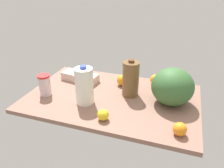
% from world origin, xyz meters
% --- Properties ---
extents(countertop, '(1.20, 0.76, 0.03)m').
position_xyz_m(countertop, '(0.00, 0.00, 0.01)').
color(countertop, '#896151').
rests_on(countertop, ground).
extents(tumbler_cup, '(0.08, 0.08, 0.16)m').
position_xyz_m(tumbler_cup, '(-0.46, -0.13, 0.11)').
color(tumbler_cup, silver).
rests_on(tumbler_cup, countertop).
extents(chocolate_milk_jug, '(0.12, 0.12, 0.27)m').
position_xyz_m(chocolate_milk_jug, '(0.11, 0.07, 0.16)').
color(chocolate_milk_jug, brown).
rests_on(chocolate_milk_jug, countertop).
extents(milk_jug, '(0.12, 0.12, 0.27)m').
position_xyz_m(milk_jug, '(-0.15, -0.13, 0.16)').
color(milk_jug, white).
rests_on(milk_jug, countertop).
extents(watermelon, '(0.28, 0.28, 0.25)m').
position_xyz_m(watermelon, '(0.40, 0.04, 0.15)').
color(watermelon, '#376332').
rests_on(watermelon, countertop).
extents(egg_carton, '(0.32, 0.16, 0.06)m').
position_xyz_m(egg_carton, '(-0.33, 0.16, 0.06)').
color(egg_carton, beige).
rests_on(egg_carton, countertop).
extents(orange_beside_bowl, '(0.08, 0.08, 0.08)m').
position_xyz_m(orange_beside_bowl, '(0.48, -0.27, 0.07)').
color(orange_beside_bowl, orange).
rests_on(orange_beside_bowl, countertop).
extents(orange_loose, '(0.08, 0.08, 0.08)m').
position_xyz_m(orange_loose, '(0.26, 0.30, 0.07)').
color(orange_loose, orange).
rests_on(orange_loose, countertop).
extents(orange_near_front, '(0.09, 0.09, 0.09)m').
position_xyz_m(orange_near_front, '(0.02, 0.19, 0.07)').
color(orange_near_front, orange).
rests_on(orange_near_front, countertop).
extents(lemon_by_jug, '(0.07, 0.07, 0.07)m').
position_xyz_m(lemon_by_jug, '(0.04, -0.28, 0.06)').
color(lemon_by_jug, yellow).
rests_on(lemon_by_jug, countertop).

